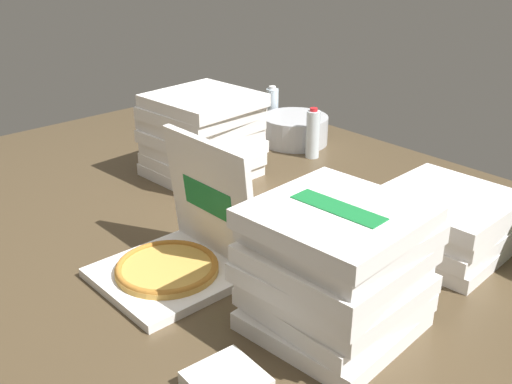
# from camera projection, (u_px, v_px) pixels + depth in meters

# --- Properties ---
(ground_plane) EXTENTS (3.20, 2.40, 0.02)m
(ground_plane) POSITION_uv_depth(u_px,v_px,m) (229.00, 235.00, 2.17)
(ground_plane) COLOR #4C3D28
(open_pizza_box) EXTENTS (0.39, 0.41, 0.42)m
(open_pizza_box) POSITION_uv_depth(u_px,v_px,m) (181.00, 248.00, 1.88)
(open_pizza_box) COLOR white
(open_pizza_box) RESTS_ON ground_plane
(pizza_stack_center_near) EXTENTS (0.44, 0.43, 0.36)m
(pizza_stack_center_near) POSITION_uv_depth(u_px,v_px,m) (202.00, 136.00, 2.58)
(pizza_stack_center_near) COLOR white
(pizza_stack_center_near) RESTS_ON ground_plane
(pizza_stack_right_mid) EXTENTS (0.43, 0.43, 0.21)m
(pizza_stack_right_mid) POSITION_uv_depth(u_px,v_px,m) (443.00, 222.00, 2.01)
(pizza_stack_right_mid) COLOR white
(pizza_stack_right_mid) RESTS_ON ground_plane
(pizza_stack_right_far) EXTENTS (0.44, 0.44, 0.36)m
(pizza_stack_right_far) POSITION_uv_depth(u_px,v_px,m) (335.00, 269.00, 1.60)
(pizza_stack_right_far) COLOR white
(pizza_stack_right_far) RESTS_ON ground_plane
(ice_bucket) EXTENTS (0.33, 0.33, 0.14)m
(ice_bucket) POSITION_uv_depth(u_px,v_px,m) (295.00, 130.00, 3.01)
(ice_bucket) COLOR #B7BABF
(ice_bucket) RESTS_ON ground_plane
(water_bottle_0) EXTENTS (0.06, 0.06, 0.24)m
(water_bottle_0) POSITION_uv_depth(u_px,v_px,m) (313.00, 134.00, 2.81)
(water_bottle_0) COLOR white
(water_bottle_0) RESTS_ON ground_plane
(water_bottle_1) EXTENTS (0.06, 0.06, 0.24)m
(water_bottle_1) POSITION_uv_depth(u_px,v_px,m) (237.00, 122.00, 2.97)
(water_bottle_1) COLOR white
(water_bottle_1) RESTS_ON ground_plane
(water_bottle_2) EXTENTS (0.06, 0.06, 0.24)m
(water_bottle_2) POSITION_uv_depth(u_px,v_px,m) (272.00, 109.00, 3.17)
(water_bottle_2) COLOR silver
(water_bottle_2) RESTS_ON ground_plane
(napkin_pile) EXTENTS (0.18, 0.18, 0.04)m
(napkin_pile) POSITION_uv_depth(u_px,v_px,m) (226.00, 382.00, 1.44)
(napkin_pile) COLOR white
(napkin_pile) RESTS_ON ground_plane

